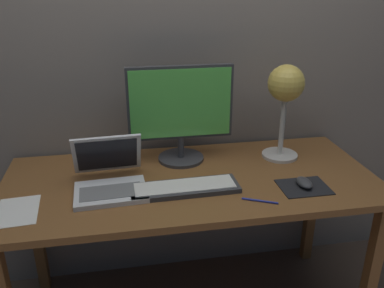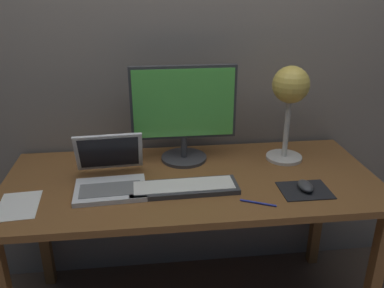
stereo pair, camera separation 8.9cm
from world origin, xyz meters
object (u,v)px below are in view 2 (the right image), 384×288
object	(u,v)px
monitor	(184,110)
mouse	(305,186)
desk_lamp	(290,92)
keyboard_main	(184,188)
laptop	(110,171)
pen	(258,203)

from	to	relation	value
monitor	mouse	world-z (taller)	monitor
desk_lamp	mouse	distance (m)	0.43
keyboard_main	laptop	xyz separation A→B (m)	(-0.30, 0.09, 0.05)
laptop	mouse	world-z (taller)	laptop
laptop	desk_lamp	xyz separation A→B (m)	(0.80, 0.16, 0.27)
monitor	pen	world-z (taller)	monitor
desk_lamp	pen	size ratio (longest dim) A/B	3.17
keyboard_main	desk_lamp	bearing A→B (deg)	26.30
keyboard_main	mouse	xyz separation A→B (m)	(0.49, -0.06, 0.01)
monitor	keyboard_main	distance (m)	0.38
monitor	pen	size ratio (longest dim) A/B	3.41
desk_lamp	pen	bearing A→B (deg)	-120.86
monitor	laptop	world-z (taller)	monitor
laptop	pen	bearing A→B (deg)	-21.71
keyboard_main	pen	bearing A→B (deg)	-27.07
monitor	desk_lamp	world-z (taller)	monitor
desk_lamp	mouse	world-z (taller)	desk_lamp
desk_lamp	mouse	size ratio (longest dim) A/B	4.62
desk_lamp	pen	distance (m)	0.55
pen	keyboard_main	bearing A→B (deg)	152.93
mouse	pen	xyz separation A→B (m)	(-0.22, -0.08, -0.02)
desk_lamp	mouse	bearing A→B (deg)	-92.58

